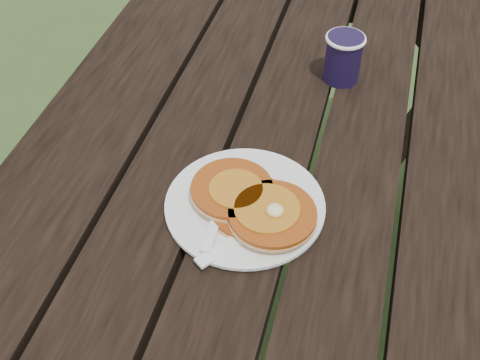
% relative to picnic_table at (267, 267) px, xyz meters
% --- Properties ---
extents(ground, '(60.00, 60.00, 0.00)m').
position_rel_picnic_table_xyz_m(ground, '(0.00, 0.00, -0.37)').
color(ground, '#32491F').
rests_on(ground, ground).
extents(picnic_table, '(1.36, 1.80, 0.75)m').
position_rel_picnic_table_xyz_m(picnic_table, '(0.00, 0.00, 0.00)').
color(picnic_table, black).
rests_on(picnic_table, ground).
extents(plate, '(0.29, 0.29, 0.01)m').
position_rel_picnic_table_xyz_m(plate, '(-0.01, -0.17, 0.39)').
color(plate, white).
rests_on(plate, picnic_table).
extents(pancake_stack, '(0.21, 0.17, 0.04)m').
position_rel_picnic_table_xyz_m(pancake_stack, '(0.01, -0.18, 0.41)').
color(pancake_stack, '#A64812').
rests_on(pancake_stack, plate).
extents(knife, '(0.12, 0.16, 0.00)m').
position_rel_picnic_table_xyz_m(knife, '(0.01, -0.23, 0.39)').
color(knife, white).
rests_on(knife, plate).
extents(fork, '(0.03, 0.16, 0.01)m').
position_rel_picnic_table_xyz_m(fork, '(-0.04, -0.23, 0.40)').
color(fork, white).
rests_on(fork, plate).
extents(coffee_cup, '(0.08, 0.08, 0.10)m').
position_rel_picnic_table_xyz_m(coffee_cup, '(0.09, 0.21, 0.44)').
color(coffee_cup, black).
rests_on(coffee_cup, picnic_table).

